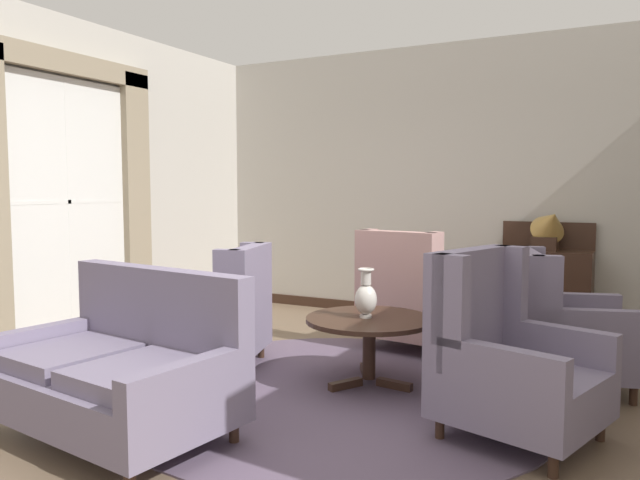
{
  "coord_description": "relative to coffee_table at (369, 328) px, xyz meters",
  "views": [
    {
      "loc": [
        1.92,
        -3.65,
        1.49
      ],
      "look_at": [
        -0.25,
        0.5,
        1.1
      ],
      "focal_mm": 34.43,
      "sensor_mm": 36.0,
      "label": 1
    }
  ],
  "objects": [
    {
      "name": "side_table",
      "position": [
        0.69,
        -0.03,
        -0.0
      ],
      "size": [
        0.48,
        0.48,
        0.73
      ],
      "color": "#382319",
      "rests_on": "ground"
    },
    {
      "name": "armchair_foreground_right",
      "position": [
        -1.29,
        -0.12,
        0.0
      ],
      "size": [
        1.0,
        0.94,
        1.02
      ],
      "rotation": [
        0.0,
        0.0,
        4.99
      ],
      "color": "slate",
      "rests_on": "ground"
    },
    {
      "name": "window_with_curtains",
      "position": [
        -2.95,
        -0.22,
        1.09
      ],
      "size": [
        0.12,
        1.98,
        2.58
      ],
      "color": "silver"
    },
    {
      "name": "settee",
      "position": [
        -0.97,
        -1.58,
        -0.04
      ],
      "size": [
        1.62,
        1.09,
        0.99
      ],
      "rotation": [
        0.0,
        0.0,
        -0.13
      ],
      "color": "slate",
      "rests_on": "ground"
    },
    {
      "name": "porcelain_vase",
      "position": [
        -0.02,
        -0.02,
        0.24
      ],
      "size": [
        0.17,
        0.17,
        0.37
      ],
      "color": "beige",
      "rests_on": "coffee_table"
    },
    {
      "name": "armchair_back_corner",
      "position": [
        1.11,
        -0.51,
        0.02
      ],
      "size": [
        1.05,
        1.03,
        1.12
      ],
      "rotation": [
        0.0,
        0.0,
        7.56
      ],
      "color": "slate",
      "rests_on": "ground"
    },
    {
      "name": "wall_left",
      "position": [
        -3.05,
        0.37,
        1.12
      ],
      "size": [
        0.08,
        4.44,
        3.11
      ],
      "primitive_type": "cube",
      "color": "#BCB7AD",
      "rests_on": "ground"
    },
    {
      "name": "ground",
      "position": [
        -0.13,
        -0.58,
        -0.44
      ],
      "size": [
        8.88,
        8.88,
        0.0
      ],
      "primitive_type": "plane",
      "color": "brown"
    },
    {
      "name": "sideboard",
      "position": [
        0.95,
        2.3,
        0.06
      ],
      "size": [
        0.91,
        0.44,
        1.15
      ],
      "color": "#382319",
      "rests_on": "ground"
    },
    {
      "name": "armchair_far_left",
      "position": [
        1.3,
        0.6,
        0.0
      ],
      "size": [
        1.03,
        0.99,
        1.03
      ],
      "rotation": [
        0.0,
        0.0,
        1.88
      ],
      "color": "slate",
      "rests_on": "ground"
    },
    {
      "name": "wall_back",
      "position": [
        -0.13,
        2.59,
        1.12
      ],
      "size": [
        5.99,
        0.08,
        3.11
      ],
      "primitive_type": "cube",
      "color": "#BCB7AD",
      "rests_on": "ground"
    },
    {
      "name": "armchair_near_sideboard",
      "position": [
        -0.09,
        1.18,
        0.02
      ],
      "size": [
        0.88,
        1.0,
        1.12
      ],
      "rotation": [
        0.0,
        0.0,
        3.01
      ],
      "color": "tan",
      "rests_on": "ground"
    },
    {
      "name": "baseboard_back",
      "position": [
        -0.13,
        2.54,
        -0.38
      ],
      "size": [
        5.83,
        0.03,
        0.12
      ],
      "primitive_type": "cube",
      "color": "#382319",
      "rests_on": "ground"
    },
    {
      "name": "coffee_table",
      "position": [
        0.0,
        0.0,
        0.0
      ],
      "size": [
        0.96,
        0.96,
        0.52
      ],
      "color": "#382319",
      "rests_on": "ground"
    },
    {
      "name": "area_rug",
      "position": [
        -0.13,
        -0.28,
        -0.43
      ],
      "size": [
        3.21,
        3.21,
        0.01
      ],
      "primitive_type": "cylinder",
      "color": "#5B4C60",
      "rests_on": "ground"
    },
    {
      "name": "gramophone",
      "position": [
        1.0,
        2.21,
        0.68
      ],
      "size": [
        0.48,
        0.53,
        0.51
      ],
      "color": "#382319",
      "rests_on": "sideboard"
    }
  ]
}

